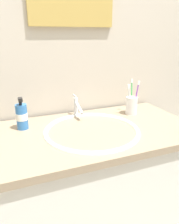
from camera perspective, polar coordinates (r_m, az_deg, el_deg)
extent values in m
cube|color=beige|center=(1.35, -4.57, 12.41)|extent=(2.27, 0.04, 2.40)
cube|color=silver|center=(1.39, 0.79, -22.57)|extent=(1.03, 0.55, 0.87)
cube|color=gray|center=(1.13, 0.90, -5.29)|extent=(1.07, 0.59, 0.03)
ellipsoid|color=white|center=(1.13, 0.57, -6.83)|extent=(0.42, 0.42, 0.09)
torus|color=white|center=(1.11, 0.57, -4.85)|extent=(0.48, 0.48, 0.02)
cylinder|color=#595B60|center=(1.15, 0.56, -8.56)|extent=(0.03, 0.03, 0.01)
cylinder|color=silver|center=(1.31, -3.55, 1.45)|extent=(0.02, 0.02, 0.11)
cylinder|color=silver|center=(1.26, -2.77, 1.17)|extent=(0.02, 0.12, 0.06)
cylinder|color=silver|center=(1.31, -3.81, 4.20)|extent=(0.01, 0.05, 0.01)
cylinder|color=white|center=(1.35, 10.77, 1.65)|extent=(0.07, 0.07, 0.10)
cylinder|color=purple|center=(1.35, 11.87, 3.54)|extent=(0.03, 0.01, 0.18)
cube|color=white|center=(1.34, 12.59, 7.38)|extent=(0.02, 0.01, 0.03)
cylinder|color=green|center=(1.38, 10.82, 3.98)|extent=(0.02, 0.04, 0.19)
cube|color=white|center=(1.37, 10.88, 7.92)|extent=(0.01, 0.02, 0.03)
cylinder|color=white|center=(1.33, 10.21, 3.06)|extent=(0.03, 0.01, 0.17)
cube|color=white|center=(1.31, 10.04, 6.51)|extent=(0.02, 0.01, 0.03)
cylinder|color=#3372BF|center=(1.17, -17.05, -1.19)|extent=(0.06, 0.06, 0.13)
cylinder|color=black|center=(1.14, -17.41, 2.30)|extent=(0.02, 0.02, 0.02)
cube|color=black|center=(1.13, -17.46, 3.11)|extent=(0.02, 0.04, 0.02)
cylinder|color=white|center=(1.16, -17.07, -1.07)|extent=(0.06, 0.06, 0.04)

